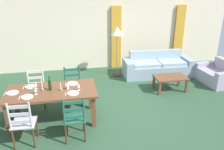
# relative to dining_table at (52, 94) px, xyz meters

# --- Properties ---
(ground_plane) EXTENTS (9.60, 9.60, 0.02)m
(ground_plane) POSITION_rel_dining_table_xyz_m (1.48, 0.09, -0.67)
(ground_plane) COLOR #2D4E35
(wall_far) EXTENTS (9.60, 0.16, 2.70)m
(wall_far) POSITION_rel_dining_table_xyz_m (1.48, 3.39, 0.69)
(wall_far) COLOR beige
(wall_far) RESTS_ON ground_plane
(curtain_panel_left) EXTENTS (0.35, 0.08, 2.20)m
(curtain_panel_left) POSITION_rel_dining_table_xyz_m (2.08, 3.25, 0.44)
(curtain_panel_left) COLOR gold
(curtain_panel_left) RESTS_ON ground_plane
(curtain_panel_right) EXTENTS (0.35, 0.08, 2.20)m
(curtain_panel_right) POSITION_rel_dining_table_xyz_m (4.48, 3.25, 0.44)
(curtain_panel_right) COLOR gold
(curtain_panel_right) RESTS_ON ground_plane
(dining_table) EXTENTS (1.90, 0.96, 0.75)m
(dining_table) POSITION_rel_dining_table_xyz_m (0.00, 0.00, 0.00)
(dining_table) COLOR brown
(dining_table) RESTS_ON ground_plane
(dining_chair_near_left) EXTENTS (0.44, 0.42, 0.96)m
(dining_chair_near_left) POSITION_rel_dining_table_xyz_m (-0.48, -0.75, -0.19)
(dining_chair_near_left) COLOR silver
(dining_chair_near_left) RESTS_ON ground_plane
(dining_chair_near_right) EXTENTS (0.42, 0.41, 0.96)m
(dining_chair_near_right) POSITION_rel_dining_table_xyz_m (0.45, -0.76, -0.19)
(dining_chair_near_right) COLOR #225B47
(dining_chair_near_right) RESTS_ON ground_plane
(dining_chair_far_left) EXTENTS (0.43, 0.41, 0.96)m
(dining_chair_far_left) POSITION_rel_dining_table_xyz_m (-0.43, 0.72, -0.19)
(dining_chair_far_left) COLOR beige
(dining_chair_far_left) RESTS_ON ground_plane
(dining_chair_far_right) EXTENTS (0.43, 0.41, 0.96)m
(dining_chair_far_right) POSITION_rel_dining_table_xyz_m (0.46, 0.73, -0.19)
(dining_chair_far_right) COLOR #215A4A
(dining_chair_far_right) RESTS_ON ground_plane
(dinner_plate_near_left) EXTENTS (0.24, 0.24, 0.02)m
(dinner_plate_near_left) POSITION_rel_dining_table_xyz_m (-0.45, -0.25, 0.10)
(dinner_plate_near_left) COLOR white
(dinner_plate_near_left) RESTS_ON dining_table
(fork_near_left) EXTENTS (0.02, 0.17, 0.01)m
(fork_near_left) POSITION_rel_dining_table_xyz_m (-0.60, -0.25, 0.09)
(fork_near_left) COLOR silver
(fork_near_left) RESTS_ON dining_table
(dinner_plate_near_right) EXTENTS (0.24, 0.24, 0.02)m
(dinner_plate_near_right) POSITION_rel_dining_table_xyz_m (0.45, -0.25, 0.10)
(dinner_plate_near_right) COLOR white
(dinner_plate_near_right) RESTS_ON dining_table
(fork_near_right) EXTENTS (0.03, 0.17, 0.01)m
(fork_near_right) POSITION_rel_dining_table_xyz_m (0.30, -0.25, 0.09)
(fork_near_right) COLOR silver
(fork_near_right) RESTS_ON dining_table
(dinner_plate_far_left) EXTENTS (0.24, 0.24, 0.02)m
(dinner_plate_far_left) POSITION_rel_dining_table_xyz_m (-0.45, 0.25, 0.10)
(dinner_plate_far_left) COLOR white
(dinner_plate_far_left) RESTS_ON dining_table
(fork_far_left) EXTENTS (0.03, 0.17, 0.01)m
(fork_far_left) POSITION_rel_dining_table_xyz_m (-0.60, 0.25, 0.09)
(fork_far_left) COLOR silver
(fork_far_left) RESTS_ON dining_table
(dinner_plate_far_right) EXTENTS (0.24, 0.24, 0.02)m
(dinner_plate_far_right) POSITION_rel_dining_table_xyz_m (0.45, 0.25, 0.10)
(dinner_plate_far_right) COLOR white
(dinner_plate_far_right) RESTS_ON dining_table
(fork_far_right) EXTENTS (0.02, 0.17, 0.01)m
(fork_far_right) POSITION_rel_dining_table_xyz_m (0.30, 0.25, 0.09)
(fork_far_right) COLOR silver
(fork_far_right) RESTS_ON dining_table
(dinner_plate_head_west) EXTENTS (0.24, 0.24, 0.02)m
(dinner_plate_head_west) POSITION_rel_dining_table_xyz_m (-0.78, 0.00, 0.10)
(dinner_plate_head_west) COLOR white
(dinner_plate_head_west) RESTS_ON dining_table
(fork_head_west) EXTENTS (0.02, 0.17, 0.01)m
(fork_head_west) POSITION_rel_dining_table_xyz_m (-0.93, 0.00, 0.09)
(fork_head_west) COLOR silver
(fork_head_west) RESTS_ON dining_table
(wine_bottle) EXTENTS (0.07, 0.07, 0.32)m
(wine_bottle) POSITION_rel_dining_table_xyz_m (-0.02, 0.01, 0.20)
(wine_bottle) COLOR #143819
(wine_bottle) RESTS_ON dining_table
(wine_glass_near_left) EXTENTS (0.06, 0.06, 0.16)m
(wine_glass_near_left) POSITION_rel_dining_table_xyz_m (-0.30, -0.15, 0.20)
(wine_glass_near_left) COLOR white
(wine_glass_near_left) RESTS_ON dining_table
(wine_glass_near_right) EXTENTS (0.06, 0.06, 0.16)m
(wine_glass_near_right) POSITION_rel_dining_table_xyz_m (0.58, -0.12, 0.20)
(wine_glass_near_right) COLOR white
(wine_glass_near_right) RESTS_ON dining_table
(wine_glass_far_left) EXTENTS (0.06, 0.06, 0.16)m
(wine_glass_far_left) POSITION_rel_dining_table_xyz_m (-0.32, 0.13, 0.20)
(wine_glass_far_left) COLOR white
(wine_glass_far_left) RESTS_ON dining_table
(coffee_cup_primary) EXTENTS (0.07, 0.07, 0.09)m
(coffee_cup_primary) POSITION_rel_dining_table_xyz_m (0.34, -0.01, 0.13)
(coffee_cup_primary) COLOR silver
(coffee_cup_primary) RESTS_ON dining_table
(candle_tall) EXTENTS (0.05, 0.05, 0.26)m
(candle_tall) POSITION_rel_dining_table_xyz_m (-0.18, 0.02, 0.16)
(candle_tall) COLOR #998C66
(candle_tall) RESTS_ON dining_table
(candle_short) EXTENTS (0.05, 0.05, 0.17)m
(candle_short) POSITION_rel_dining_table_xyz_m (0.20, -0.04, 0.13)
(candle_short) COLOR #998C66
(candle_short) RESTS_ON dining_table
(couch) EXTENTS (2.30, 0.87, 0.80)m
(couch) POSITION_rel_dining_table_xyz_m (3.28, 2.22, -0.37)
(couch) COLOR #93A8B4
(couch) RESTS_ON ground_plane
(coffee_table) EXTENTS (0.90, 0.56, 0.42)m
(coffee_table) POSITION_rel_dining_table_xyz_m (3.20, 1.00, -0.31)
(coffee_table) COLOR brown
(coffee_table) RESTS_ON ground_plane
(armchair_upholstered) EXTENTS (0.88, 1.22, 0.72)m
(armchair_upholstered) POSITION_rel_dining_table_xyz_m (4.90, 1.25, -0.41)
(armchair_upholstered) COLOR #A89EB0
(armchair_upholstered) RESTS_ON ground_plane
(standing_lamp) EXTENTS (0.40, 0.40, 1.64)m
(standing_lamp) POSITION_rel_dining_table_xyz_m (1.93, 2.40, 0.75)
(standing_lamp) COLOR #332D28
(standing_lamp) RESTS_ON ground_plane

